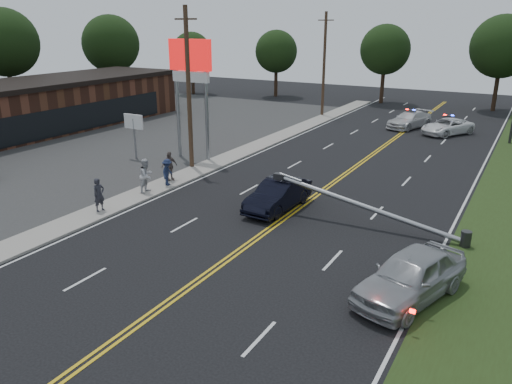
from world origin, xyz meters
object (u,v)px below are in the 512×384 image
Objects in this scene: bystander_c at (167,172)px; bystander_d at (169,166)px; emergency_a at (447,127)px; pylon_sign at (191,71)px; crashed_sedan at (278,195)px; emergency_b at (409,120)px; bystander_a at (99,195)px; bystander_b at (146,175)px; small_sign at (134,125)px; waiting_sedan at (411,276)px; utility_pole_mid at (189,89)px; fallen_streetlight at (376,210)px; utility_pole_far at (324,64)px.

bystander_c is 0.94m from bystander_d.
bystander_d is at bearing 16.19° from bystander_c.
pylon_sign is at bearing -99.10° from emergency_a.
emergency_b is at bearing 90.60° from crashed_sedan.
bystander_a is 5.73m from bystander_d.
bystander_b is 2.35m from bystander_d.
crashed_sedan reaches higher than emergency_b.
waiting_sedan is at bearing -24.05° from small_sign.
emergency_a is at bearing 47.47° from small_sign.
pylon_sign is 0.80× the size of utility_pole_mid.
crashed_sedan is 2.73× the size of bystander_a.
small_sign is 18.68m from fallen_streetlight.
crashed_sedan is 7.70m from bystander_d.
utility_pole_far is at bearing -171.74° from emergency_b.
bystander_c is (0.20, 1.54, -0.17)m from bystander_b.
bystander_c is at bearing 177.47° from waiting_sedan.
crashed_sedan is 2.43× the size of bystander_b.
small_sign is 0.68× the size of crashed_sedan.
bystander_c is at bearing -73.17° from utility_pole_mid.
pylon_sign is 21.52m from waiting_sedan.
emergency_a is 25.06m from bystander_d.
bystander_b is (0.07, 3.40, 0.10)m from bystander_a.
bystander_b is (5.76, -5.40, -1.27)m from small_sign.
small_sign reaches higher than bystander_a.
pylon_sign is at bearing 9.69° from bystander_b.
pylon_sign is at bearing 151.00° from crashed_sedan.
utility_pole_mid reaches higher than bystander_c.
pylon_sign is 16.66m from fallen_streetlight.
bystander_d reaches higher than waiting_sedan.
fallen_streetlight is at bearing -22.22° from pylon_sign.
utility_pole_mid is 2.00× the size of waiting_sedan.
crashed_sedan is at bearing -74.51° from bystander_d.
waiting_sedan is (17.52, -11.38, -5.15)m from pylon_sign.
utility_pole_mid is 6.51× the size of bystander_c.
emergency_b is (9.16, 20.18, -4.35)m from utility_pole_mid.
utility_pole_far reaches higher than fallen_streetlight.
utility_pole_far is at bearing 8.71° from bystander_a.
pylon_sign is at bearing -100.40° from emergency_b.
emergency_a is at bearing 56.40° from utility_pole_mid.
fallen_streetlight is at bearing -106.62° from bystander_c.
utility_pole_far is 5.31× the size of bystander_b.
emergency_b is 2.67× the size of bystander_b.
utility_pole_far reaches higher than small_sign.
crashed_sedan reaches higher than emergency_a.
waiting_sedan is (16.22, -31.38, -4.23)m from utility_pole_far.
fallen_streetlight is (14.69, -6.00, -5.08)m from pylon_sign.
crashed_sedan is 7.16m from bystander_c.
utility_pole_mid is 19.21m from waiting_sedan.
crashed_sedan is 8.89m from bystander_a.
fallen_streetlight is 12.50m from bystander_b.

